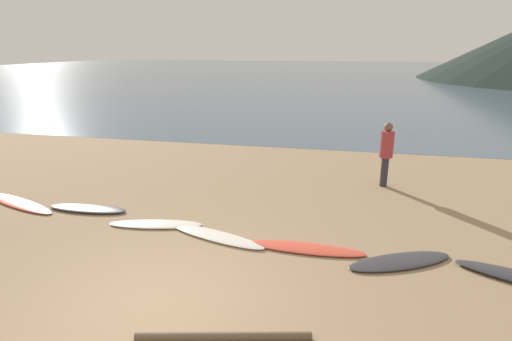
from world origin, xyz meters
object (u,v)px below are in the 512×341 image
at_px(person_0, 386,149).
at_px(driftwood_log, 224,336).
at_px(surfboard_1, 88,209).
at_px(surfboard_2, 156,224).
at_px(surfboard_4, 306,248).
at_px(surfboard_5, 400,261).
at_px(surfboard_3, 217,236).
at_px(surfboard_0, 18,203).

bearing_deg(person_0, driftwood_log, 32.51).
xyz_separation_m(surfboard_1, surfboard_2, (1.97, -0.44, -0.01)).
xyz_separation_m(surfboard_4, driftwood_log, (-0.80, -2.77, 0.03)).
height_order(surfboard_1, surfboard_4, surfboard_1).
xyz_separation_m(surfboard_2, surfboard_5, (5.02, -0.53, 0.00)).
relative_size(person_0, driftwood_log, 0.76).
xyz_separation_m(surfboard_3, person_0, (3.55, 4.12, 1.02)).
distance_m(surfboard_0, surfboard_3, 5.42).
distance_m(surfboard_3, driftwood_log, 3.07).
distance_m(surfboard_1, surfboard_4, 5.35).
xyz_separation_m(surfboard_1, surfboard_3, (3.45, -0.72, -0.01)).
bearing_deg(person_0, surfboard_4, 30.27).
relative_size(surfboard_5, driftwood_log, 0.86).
xyz_separation_m(surfboard_3, driftwood_log, (1.04, -2.89, 0.03)).
relative_size(surfboard_1, surfboard_3, 0.88).
distance_m(surfboard_0, surfboard_4, 7.26).
bearing_deg(surfboard_3, surfboard_2, -173.62).
relative_size(surfboard_3, person_0, 1.25).
relative_size(surfboard_1, surfboard_2, 0.96).
xyz_separation_m(surfboard_2, person_0, (5.03, 3.85, 1.02)).
bearing_deg(person_0, surfboard_0, -16.76).
height_order(surfboard_1, driftwood_log, driftwood_log).
bearing_deg(surfboard_3, surfboard_1, -174.82).
distance_m(surfboard_4, person_0, 4.69).
xyz_separation_m(surfboard_0, surfboard_5, (8.92, -0.95, 0.00)).
xyz_separation_m(surfboard_0, surfboard_1, (1.93, 0.02, 0.01)).
distance_m(person_0, driftwood_log, 7.51).
bearing_deg(surfboard_0, surfboard_2, 12.51).
height_order(surfboard_0, surfboard_2, surfboard_0).
bearing_deg(surfboard_2, surfboard_1, 156.62).
distance_m(surfboard_3, surfboard_4, 1.84).
distance_m(surfboard_1, person_0, 7.85).
relative_size(surfboard_3, surfboard_5, 1.11).
height_order(surfboard_2, surfboard_3, surfboard_3).
bearing_deg(surfboard_1, surfboard_0, 178.47).
xyz_separation_m(person_0, driftwood_log, (-2.51, -7.01, -0.99)).
relative_size(surfboard_3, driftwood_log, 0.95).
distance_m(surfboard_4, surfboard_5, 1.71).
xyz_separation_m(surfboard_4, person_0, (1.71, 4.24, 1.02)).
relative_size(surfboard_2, surfboard_5, 1.01).
xyz_separation_m(surfboard_0, surfboard_4, (7.21, -0.81, 0.00)).
bearing_deg(surfboard_2, surfboard_0, 163.10).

